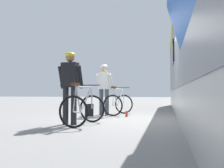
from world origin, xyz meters
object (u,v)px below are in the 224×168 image
at_px(cyclist_far_in_dark, 70,81).
at_px(bicycle_near_white, 118,103).
at_px(water_bottle_near_the_bikes, 127,114).
at_px(cyclist_near_in_white, 104,85).
at_px(bicycle_far_silver, 83,108).
at_px(backpack_on_platform, 89,110).

height_order(cyclist_far_in_dark, bicycle_near_white, cyclist_far_in_dark).
bearing_deg(water_bottle_near_the_bikes, cyclist_near_in_white, 157.44).
relative_size(cyclist_far_in_dark, bicycle_near_white, 1.49).
relative_size(cyclist_far_in_dark, bicycle_far_silver, 1.57).
relative_size(cyclist_near_in_white, backpack_on_platform, 4.40).
relative_size(bicycle_far_silver, backpack_on_platform, 2.81).
bearing_deg(bicycle_far_silver, bicycle_near_white, 83.67).
bearing_deg(cyclist_near_in_white, bicycle_near_white, 20.35).
bearing_deg(cyclist_near_in_white, cyclist_far_in_dark, -94.03).
bearing_deg(backpack_on_platform, water_bottle_near_the_bikes, -20.17).
bearing_deg(cyclist_far_in_dark, bicycle_far_silver, -1.16).
height_order(bicycle_near_white, water_bottle_near_the_bikes, bicycle_near_white).
height_order(cyclist_near_in_white, bicycle_far_silver, cyclist_near_in_white).
distance_m(cyclist_far_in_dark, bicycle_far_silver, 0.74).
bearing_deg(cyclist_far_in_dark, cyclist_near_in_white, 85.97).
bearing_deg(cyclist_near_in_white, bicycle_far_silver, -85.82).
bearing_deg(bicycle_far_silver, backpack_on_platform, 105.83).
distance_m(bicycle_far_silver, water_bottle_near_the_bikes, 2.25).
relative_size(cyclist_near_in_white, bicycle_near_white, 1.49).
bearing_deg(cyclist_near_in_white, backpack_on_platform, -135.07).
height_order(bicycle_near_white, backpack_on_platform, bicycle_near_white).
bearing_deg(cyclist_near_in_white, water_bottle_near_the_bikes, -22.56).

